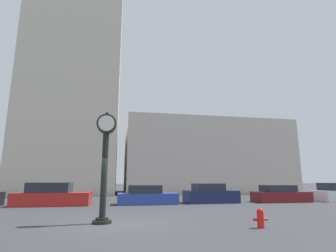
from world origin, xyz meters
The scene contains 9 objects.
ground_plane centered at (0.00, 0.00, 0.00)m, with size 200.00×200.00×0.00m, color #38383D.
building_tall_tower centered at (-5.88, 24.00, 19.34)m, with size 11.22×12.00×38.68m.
building_storefront_row centered at (11.45, 24.00, 4.57)m, with size 21.11×12.00×9.15m.
street_clock centered at (-0.62, 0.15, 2.51)m, with size 0.80×0.74×4.44m.
car_red centered at (-4.25, 8.05, 0.62)m, with size 4.80×2.06×1.48m.
car_blue centered at (1.95, 7.85, 0.54)m, with size 4.10×1.84×1.29m.
car_navy centered at (6.66, 8.13, 0.59)m, with size 3.85×1.98×1.39m.
car_maroon centered at (12.13, 7.79, 0.53)m, with size 4.17×1.91×1.25m.
fire_hydrant_near centered at (4.90, -1.90, 0.34)m, with size 0.55×0.24×0.68m.
Camera 1 is at (-0.12, -10.79, 1.66)m, focal length 28.00 mm.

